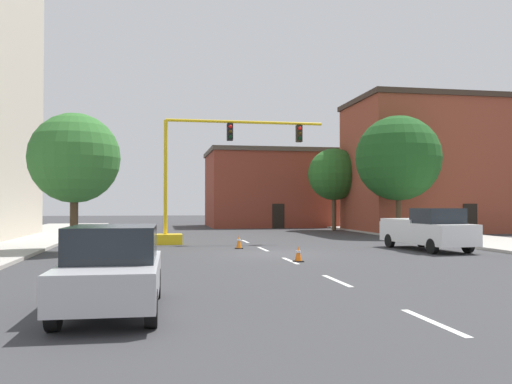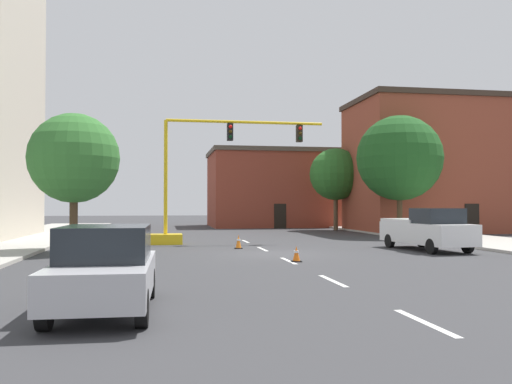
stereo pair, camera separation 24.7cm
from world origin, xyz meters
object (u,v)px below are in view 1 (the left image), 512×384
object	(u,v)px
traffic_signal_gantry	(189,202)
sedan_silver_near_left	(113,268)
tree_right_mid	(398,158)
traffic_cone_roadside_b	(239,242)
tree_left_near	(74,158)
traffic_cone_roadside_a	(298,254)
pickup_truck_white	(427,230)
tree_right_far	(334,174)

from	to	relation	value
traffic_signal_gantry	sedan_silver_near_left	bearing A→B (deg)	-97.96
tree_right_mid	traffic_cone_roadside_b	world-z (taller)	tree_right_mid
tree_left_near	traffic_cone_roadside_b	distance (m)	8.59
tree_right_mid	traffic_cone_roadside_b	bearing A→B (deg)	-146.63
traffic_cone_roadside_a	sedan_silver_near_left	bearing A→B (deg)	-125.59
pickup_truck_white	traffic_cone_roadside_b	world-z (taller)	pickup_truck_white
pickup_truck_white	traffic_cone_roadside_a	size ratio (longest dim) A/B	9.29
traffic_signal_gantry	tree_right_far	bearing A→B (deg)	46.21
tree_right_far	tree_right_mid	world-z (taller)	tree_right_mid
traffic_signal_gantry	traffic_cone_roadside_b	bearing A→B (deg)	-57.86
tree_right_mid	pickup_truck_white	bearing A→B (deg)	-108.05
traffic_cone_roadside_b	tree_left_near	bearing A→B (deg)	-173.12
pickup_truck_white	sedan_silver_near_left	distance (m)	18.26
tree_left_near	tree_right_mid	world-z (taller)	tree_right_mid
tree_left_near	pickup_truck_white	bearing A→B (deg)	-5.59
tree_left_near	traffic_cone_roadside_a	size ratio (longest dim) A/B	10.46
pickup_truck_white	traffic_signal_gantry	bearing A→B (deg)	150.81
tree_right_mid	sedan_silver_near_left	xyz separation A→B (m)	(-16.80, -22.79, -4.37)
tree_right_mid	sedan_silver_near_left	distance (m)	28.65
tree_right_mid	tree_left_near	bearing A→B (deg)	-155.77
tree_right_far	tree_right_mid	xyz separation A→B (m)	(1.56, -8.85, 0.63)
pickup_truck_white	traffic_cone_roadside_b	bearing A→B (deg)	163.78
tree_right_mid	sedan_silver_near_left	size ratio (longest dim) A/B	1.79
traffic_signal_gantry	traffic_cone_roadside_a	xyz separation A→B (m)	(3.56, -9.87, -1.99)
traffic_cone_roadside_a	traffic_cone_roadside_b	distance (m)	6.46
sedan_silver_near_left	traffic_cone_roadside_b	distance (m)	15.66
pickup_truck_white	traffic_cone_roadside_b	xyz separation A→B (m)	(-8.60, 2.50, -0.64)
pickup_truck_white	traffic_cone_roadside_b	size ratio (longest dim) A/B	8.26
tree_right_mid	traffic_cone_roadside_a	distance (m)	18.45
tree_left_near	sedan_silver_near_left	distance (m)	14.64
tree_right_mid	traffic_cone_roadside_b	distance (m)	15.18
tree_left_near	traffic_cone_roadside_a	xyz separation A→B (m)	(8.92, -5.41, -3.94)
sedan_silver_near_left	traffic_cone_roadside_a	distance (m)	10.56
pickup_truck_white	sedan_silver_near_left	xyz separation A→B (m)	(-13.41, -12.39, -0.09)
traffic_cone_roadside_a	traffic_cone_roadside_b	xyz separation A→B (m)	(-1.33, 6.32, 0.04)
tree_left_near	pickup_truck_white	size ratio (longest dim) A/B	1.13
sedan_silver_near_left	traffic_cone_roadside_a	bearing A→B (deg)	54.41
traffic_signal_gantry	sedan_silver_near_left	xyz separation A→B (m)	(-2.58, -18.44, -1.39)
tree_right_far	traffic_cone_roadside_a	world-z (taller)	tree_right_far
pickup_truck_white	sedan_silver_near_left	size ratio (longest dim) A/B	1.23
tree_left_near	tree_right_mid	xyz separation A→B (m)	(19.59, 8.81, 1.02)
tree_right_far	tree_right_mid	bearing A→B (deg)	-79.99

